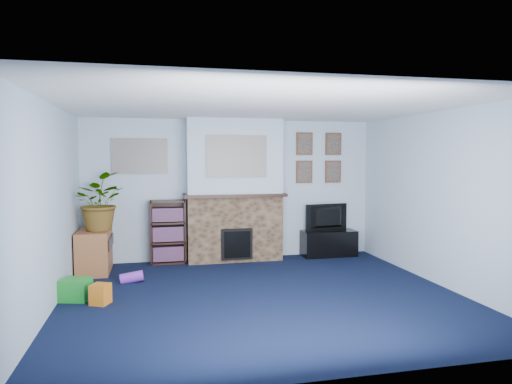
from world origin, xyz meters
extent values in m
cube|color=black|center=(0.00, 0.00, 0.00)|extent=(5.00, 4.50, 0.01)
cube|color=white|center=(0.00, 0.00, 2.40)|extent=(5.00, 4.50, 0.01)
cube|color=silver|center=(0.00, 2.25, 1.20)|extent=(5.00, 0.04, 2.40)
cube|color=silver|center=(0.00, -2.25, 1.20)|extent=(5.00, 0.04, 2.40)
cube|color=silver|center=(-2.50, 0.00, 1.20)|extent=(0.04, 4.50, 2.40)
cube|color=silver|center=(2.50, 0.00, 1.20)|extent=(0.04, 4.50, 2.40)
cube|color=brown|center=(0.00, 2.05, 0.55)|extent=(1.60, 0.40, 1.10)
cube|color=brown|center=(0.00, 2.05, 1.75)|extent=(1.60, 0.40, 1.30)
cube|color=brown|center=(0.00, 2.02, 1.12)|extent=(1.72, 0.50, 0.05)
cube|color=brown|center=(0.00, 1.84, 0.32)|extent=(0.52, 0.08, 0.52)
cube|color=brown|center=(0.00, 1.80, 0.32)|extent=(0.44, 0.02, 0.44)
cube|color=gray|center=(0.00, 1.84, 1.78)|extent=(1.00, 0.03, 0.68)
cube|color=gray|center=(-1.55, 2.23, 1.78)|extent=(0.90, 0.03, 0.58)
cube|color=brown|center=(1.30, 2.23, 2.00)|extent=(0.30, 0.03, 0.40)
cube|color=brown|center=(1.85, 2.23, 2.00)|extent=(0.30, 0.03, 0.40)
cube|color=brown|center=(1.30, 2.23, 1.50)|extent=(0.30, 0.03, 0.40)
cube|color=brown|center=(1.85, 2.23, 1.50)|extent=(0.30, 0.03, 0.40)
cube|color=black|center=(1.70, 2.03, 0.23)|extent=(0.96, 0.41, 0.46)
imported|color=black|center=(1.70, 2.05, 0.69)|extent=(0.82, 0.21, 0.47)
cube|color=black|center=(-1.12, 2.23, 0.53)|extent=(0.58, 0.02, 1.05)
cube|color=black|center=(-1.39, 2.10, 0.53)|extent=(0.03, 0.28, 1.05)
cube|color=black|center=(-0.84, 2.10, 0.53)|extent=(0.03, 0.28, 1.05)
cube|color=black|center=(-1.12, 2.10, 0.01)|extent=(0.56, 0.28, 0.03)
cube|color=black|center=(-1.12, 2.10, 0.35)|extent=(0.56, 0.28, 0.03)
cube|color=black|center=(-1.12, 2.10, 0.68)|extent=(0.56, 0.28, 0.03)
cube|color=black|center=(-1.12, 2.10, 1.04)|extent=(0.56, 0.28, 0.03)
cube|color=black|center=(-1.12, 2.09, 0.17)|extent=(0.50, 0.22, 0.24)
cube|color=black|center=(-1.12, 2.09, 0.50)|extent=(0.50, 0.22, 0.24)
cube|color=black|center=(-1.12, 2.09, 0.82)|extent=(0.50, 0.22, 0.22)
cube|color=#985830|center=(-2.24, 1.75, 0.35)|extent=(0.47, 0.84, 0.65)
imported|color=#26661E|center=(-2.19, 1.70, 1.09)|extent=(0.98, 1.02, 0.88)
cube|color=gold|center=(0.02, 2.00, 1.22)|extent=(0.09, 0.06, 0.13)
cylinder|color=#B2BFC6|center=(0.38, 2.00, 1.23)|extent=(0.05, 0.05, 0.18)
sphere|color=slate|center=(-0.60, 2.00, 1.22)|extent=(0.12, 0.12, 0.12)
cylinder|color=orange|center=(0.66, 2.00, 1.21)|extent=(0.06, 0.06, 0.11)
cube|color=#198C26|center=(-2.30, 0.34, 0.14)|extent=(0.40, 0.35, 0.27)
sphere|color=#198C26|center=(-2.35, 0.51, 0.09)|extent=(0.18, 0.18, 0.18)
cube|color=orange|center=(-1.98, 0.12, 0.11)|extent=(0.26, 0.26, 0.24)
cylinder|color=purple|center=(-1.66, 1.02, 0.07)|extent=(0.33, 0.15, 0.19)
camera|label=1|loc=(-1.34, -5.53, 1.78)|focal=32.00mm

